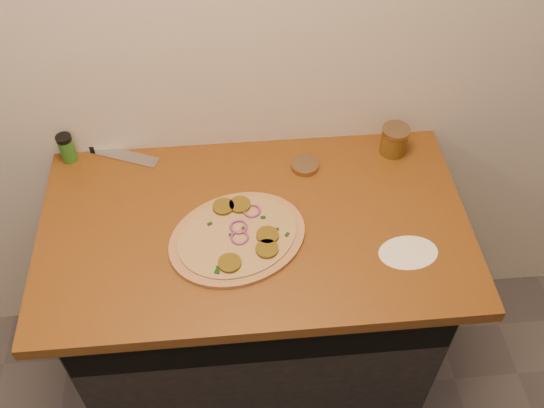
{
  "coord_description": "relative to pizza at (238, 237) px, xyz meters",
  "views": [
    {
      "loc": [
        -0.05,
        0.34,
        2.2
      ],
      "look_at": [
        0.05,
        1.44,
        0.95
      ],
      "focal_mm": 40.0,
      "sensor_mm": 36.0,
      "label": 1
    }
  ],
  "objects": [
    {
      "name": "cabinet",
      "position": [
        0.05,
        0.09,
        -0.48
      ],
      "size": [
        1.1,
        0.6,
        0.86
      ],
      "primitive_type": "cube",
      "color": "black",
      "rests_on": "ground"
    },
    {
      "name": "countertop",
      "position": [
        0.05,
        0.06,
        -0.03
      ],
      "size": [
        1.2,
        0.7,
        0.04
      ],
      "primitive_type": "cube",
      "color": "brown",
      "rests_on": "cabinet"
    },
    {
      "name": "pizza",
      "position": [
        0.0,
        0.0,
        0.0
      ],
      "size": [
        0.5,
        0.5,
        0.03
      ],
      "color": "tan",
      "rests_on": "countertop"
    },
    {
      "name": "chefs_knife",
      "position": [
        -0.41,
        0.39,
        -0.0
      ],
      "size": [
        0.32,
        0.16,
        0.02
      ],
      "color": "#B7BAC1",
      "rests_on": "countertop"
    },
    {
      "name": "mason_jar_lid",
      "position": [
        0.21,
        0.26,
        -0.0
      ],
      "size": [
        0.1,
        0.1,
        0.02
      ],
      "primitive_type": "cylinder",
      "rotation": [
        0.0,
        0.0,
        -0.21
      ],
      "color": "#957A57",
      "rests_on": "countertop"
    },
    {
      "name": "salsa_jar",
      "position": [
        0.49,
        0.3,
        0.04
      ],
      "size": [
        0.08,
        0.08,
        0.09
      ],
      "color": "maroon",
      "rests_on": "countertop"
    },
    {
      "name": "spice_shaker",
      "position": [
        -0.5,
        0.36,
        0.04
      ],
      "size": [
        0.05,
        0.05,
        0.09
      ],
      "color": "#2A6921",
      "rests_on": "countertop"
    },
    {
      "name": "flour_spill",
      "position": [
        0.45,
        -0.09,
        -0.01
      ],
      "size": [
        0.18,
        0.18,
        0.0
      ],
      "primitive_type": "cylinder",
      "rotation": [
        0.0,
        0.0,
        0.08
      ],
      "color": "white",
      "rests_on": "countertop"
    }
  ]
}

